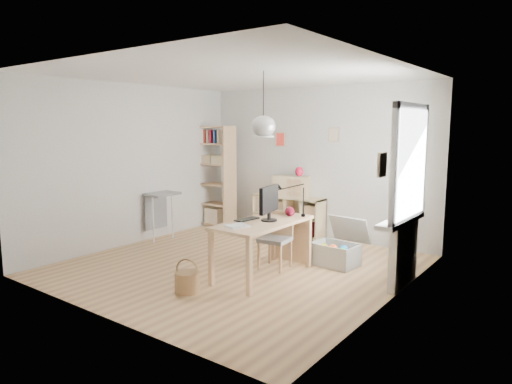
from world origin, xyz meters
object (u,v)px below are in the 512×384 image
Objects in this scene: cube_shelf at (288,218)px; tall_bookshelf at (215,172)px; desk at (263,228)px; storage_chest at (338,250)px; drawer_chest at (292,186)px; chair at (277,236)px; monitor at (269,201)px.

tall_bookshelf reaches higher than cube_shelf.
desk is at bearing -65.39° from cube_shelf.
desk is 1.28m from storage_chest.
drawer_chest is (-0.93, 2.19, 0.25)m from desk.
chair is at bearing -62.09° from cube_shelf.
storage_chest is (0.64, 0.64, -0.24)m from chair.
desk is 1.87× the size of chair.
desk is at bearing -86.03° from drawer_chest.
storage_chest is at bearing 37.27° from chair.
monitor is at bearing -112.29° from storage_chest.
storage_chest is 1.17× the size of drawer_chest.
monitor reaches higher than chair.
storage_chest is 1.45× the size of monitor.
monitor is at bearing -84.25° from drawer_chest.
chair is at bearing -129.05° from storage_chest.
tall_bookshelf is 3.41m from storage_chest.
monitor is (0.11, -0.35, 0.56)m from chair.
monitor is (2.64, -1.89, -0.07)m from tall_bookshelf.
chair is at bearing 98.00° from desk.
desk reaches higher than cube_shelf.
storage_chest is at bearing -36.26° from cube_shelf.
chair is 0.67m from monitor.
chair is at bearing -31.33° from tall_bookshelf.
storage_chest is 1.38m from monitor.
chair is (0.96, -1.82, 0.16)m from cube_shelf.
desk reaches higher than storage_chest.
desk is 3.27m from tall_bookshelf.
tall_bookshelf reaches higher than monitor.
cube_shelf is at bearing 149.87° from storage_chest.
cube_shelf is 0.70× the size of tall_bookshelf.
tall_bookshelf is (-2.59, 1.95, 0.43)m from desk.
storage_chest is 2.02m from drawer_chest.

